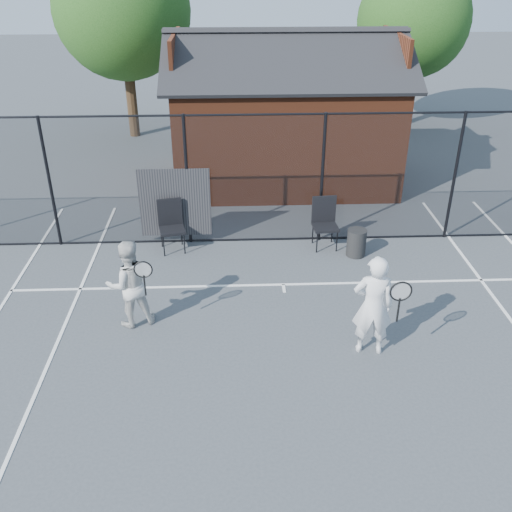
{
  "coord_description": "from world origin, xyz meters",
  "views": [
    {
      "loc": [
        -0.98,
        -6.88,
        6.13
      ],
      "look_at": [
        -0.59,
        2.24,
        1.1
      ],
      "focal_mm": 40.0,
      "sensor_mm": 36.0,
      "label": 1
    }
  ],
  "objects_px": {
    "player_front": "(373,306)",
    "chair_left": "(172,227)",
    "waste_bin": "(356,243)",
    "player_back": "(129,284)",
    "clubhouse": "(284,125)",
    "chair_right": "(325,225)"
  },
  "relations": [
    {
      "from": "player_front",
      "to": "chair_left",
      "type": "height_order",
      "value": "player_front"
    },
    {
      "from": "chair_left",
      "to": "waste_bin",
      "type": "xyz_separation_m",
      "value": [
        4.08,
        -0.4,
        -0.26
      ]
    },
    {
      "from": "player_back",
      "to": "waste_bin",
      "type": "xyz_separation_m",
      "value": [
        4.58,
        2.4,
        -0.53
      ]
    },
    {
      "from": "clubhouse",
      "to": "waste_bin",
      "type": "distance_m",
      "value": 5.12
    },
    {
      "from": "clubhouse",
      "to": "chair_right",
      "type": "xyz_separation_m",
      "value": [
        0.57,
        -4.4,
        -1.04
      ]
    },
    {
      "from": "chair_right",
      "to": "waste_bin",
      "type": "xyz_separation_m",
      "value": [
        0.64,
        -0.4,
        -0.26
      ]
    },
    {
      "from": "clubhouse",
      "to": "chair_left",
      "type": "bearing_deg",
      "value": -123.1
    },
    {
      "from": "chair_left",
      "to": "player_back",
      "type": "bearing_deg",
      "value": -112.02
    },
    {
      "from": "chair_left",
      "to": "player_front",
      "type": "bearing_deg",
      "value": -58.28
    },
    {
      "from": "waste_bin",
      "to": "player_front",
      "type": "bearing_deg",
      "value": -97.52
    },
    {
      "from": "player_front",
      "to": "waste_bin",
      "type": "distance_m",
      "value": 3.47
    },
    {
      "from": "clubhouse",
      "to": "player_back",
      "type": "distance_m",
      "value": 7.98
    },
    {
      "from": "player_back",
      "to": "chair_left",
      "type": "distance_m",
      "value": 2.86
    },
    {
      "from": "clubhouse",
      "to": "waste_bin",
      "type": "relative_size",
      "value": 10.5
    },
    {
      "from": "player_front",
      "to": "chair_right",
      "type": "xyz_separation_m",
      "value": [
        -0.2,
        3.79,
        -0.35
      ]
    },
    {
      "from": "waste_bin",
      "to": "chair_right",
      "type": "bearing_deg",
      "value": 147.84
    },
    {
      "from": "player_front",
      "to": "chair_right",
      "type": "bearing_deg",
      "value": 92.97
    },
    {
      "from": "clubhouse",
      "to": "player_front",
      "type": "distance_m",
      "value": 8.26
    },
    {
      "from": "player_back",
      "to": "chair_right",
      "type": "xyz_separation_m",
      "value": [
        3.93,
        2.8,
        -0.27
      ]
    },
    {
      "from": "clubhouse",
      "to": "player_back",
      "type": "height_order",
      "value": "clubhouse"
    },
    {
      "from": "clubhouse",
      "to": "player_back",
      "type": "relative_size",
      "value": 3.89
    },
    {
      "from": "chair_right",
      "to": "chair_left",
      "type": "bearing_deg",
      "value": 175.38
    }
  ]
}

